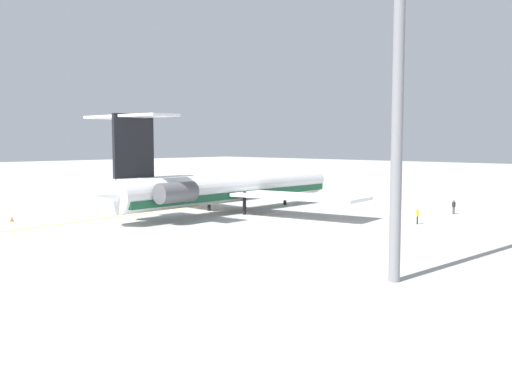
% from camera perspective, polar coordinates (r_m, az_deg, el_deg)
% --- Properties ---
extents(ground, '(372.75, 372.75, 0.00)m').
position_cam_1_polar(ground, '(76.65, -9.55, -1.62)').
color(ground, '#ADADA8').
extents(main_jetliner, '(39.39, 34.92, 11.47)m').
position_cam_1_polar(main_jetliner, '(71.26, -2.89, 0.48)').
color(main_jetliner, white).
rests_on(main_jetliner, ground).
extents(ground_crew_near_nose, '(0.43, 0.28, 1.73)m').
position_cam_1_polar(ground_crew_near_nose, '(63.69, 15.42, -2.06)').
color(ground_crew_near_nose, black).
rests_on(ground_crew_near_nose, ground).
extents(ground_crew_near_tail, '(0.34, 0.32, 1.72)m').
position_cam_1_polar(ground_crew_near_tail, '(73.82, 18.67, -1.21)').
color(ground_crew_near_tail, black).
rests_on(ground_crew_near_tail, ground).
extents(ground_crew_portside, '(0.32, 0.36, 1.78)m').
position_cam_1_polar(ground_crew_portside, '(96.75, -4.38, 0.46)').
color(ground_crew_portside, black).
rests_on(ground_crew_portside, ground).
extents(ground_crew_starboard, '(0.39, 0.27, 1.70)m').
position_cam_1_polar(ground_crew_starboard, '(100.88, -3.36, 0.62)').
color(ground_crew_starboard, black).
rests_on(ground_crew_starboard, ground).
extents(safety_cone_nose, '(0.40, 0.40, 0.55)m').
position_cam_1_polar(safety_cone_nose, '(98.85, -2.16, 0.07)').
color(safety_cone_nose, '#EA590F').
rests_on(safety_cone_nose, ground).
extents(safety_cone_wingtip, '(0.40, 0.40, 0.55)m').
position_cam_1_polar(safety_cone_wingtip, '(68.89, -22.66, -2.43)').
color(safety_cone_wingtip, '#EA590F').
rests_on(safety_cone_wingtip, ground).
extents(taxiway_centreline, '(72.95, 10.00, 0.01)m').
position_cam_1_polar(taxiway_centreline, '(78.09, -6.18, -1.45)').
color(taxiway_centreline, gold).
rests_on(taxiway_centreline, ground).
extents(light_mast, '(4.00, 0.70, 29.88)m').
position_cam_1_polar(light_mast, '(37.46, 13.78, 16.39)').
color(light_mast, slate).
rests_on(light_mast, ground).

